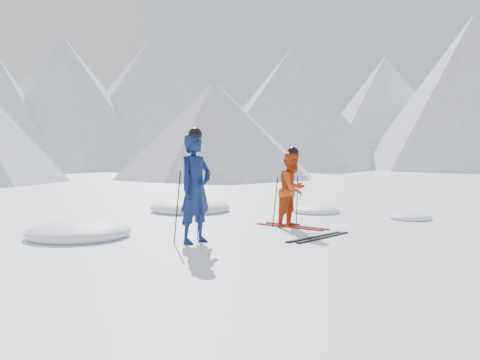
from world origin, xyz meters
TOP-DOWN VIEW (x-y plane):
  - ground at (0.00, 0.00)m, footprint 160.00×160.00m
  - mountain_range at (5.71, 35.31)m, footprint 106.15×62.94m
  - skier_blue at (-3.36, 0.16)m, footprint 0.81×0.61m
  - skier_red at (-0.54, 0.43)m, footprint 0.92×0.77m
  - pole_blue_left at (-3.66, 0.31)m, footprint 0.13×0.09m
  - pole_blue_right at (-3.11, 0.41)m, footprint 0.13×0.08m
  - pole_red_left at (-0.84, 0.68)m, footprint 0.11×0.09m
  - pole_red_right at (-0.24, 0.58)m, footprint 0.11×0.08m
  - ski_worn_left at (-0.66, 0.43)m, footprint 0.45×1.68m
  - ski_worn_right at (-0.42, 0.43)m, footprint 0.33×1.70m
  - ski_loose_a at (-1.25, -0.85)m, footprint 1.70×0.26m
  - ski_loose_b at (-1.15, -1.00)m, footprint 1.70×0.32m
  - snow_lumps at (-1.65, 3.18)m, footprint 8.96×6.64m

SIDE VIEW (x-z plane):
  - ground at x=0.00m, z-range 0.00..0.00m
  - snow_lumps at x=-1.65m, z-range -0.25..0.25m
  - ski_worn_left at x=-0.66m, z-range 0.00..0.03m
  - ski_worn_right at x=-0.42m, z-range 0.00..0.03m
  - ski_loose_a at x=-1.25m, z-range 0.00..0.03m
  - ski_loose_b at x=-1.15m, z-range 0.00..0.03m
  - pole_red_left at x=-0.84m, z-range 0.00..1.12m
  - pole_red_right at x=-0.24m, z-range 0.00..1.12m
  - pole_blue_left at x=-3.66m, z-range 0.00..1.33m
  - pole_blue_right at x=-3.11m, z-range 0.00..1.33m
  - skier_red at x=-0.54m, z-range 0.00..1.68m
  - skier_blue at x=-3.36m, z-range 0.00..2.00m
  - mountain_range at x=5.71m, z-range -1.04..14.49m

